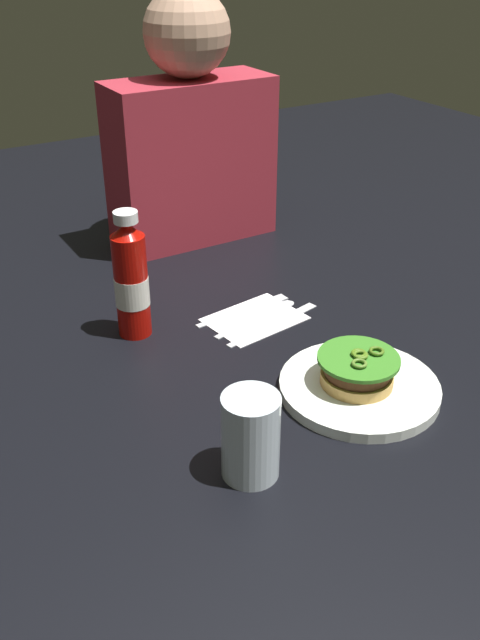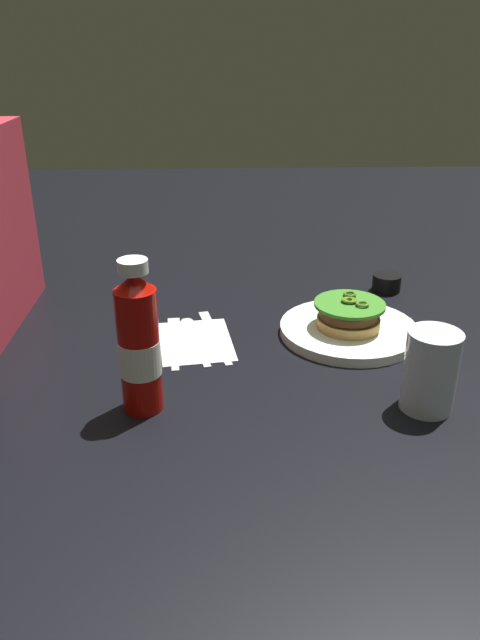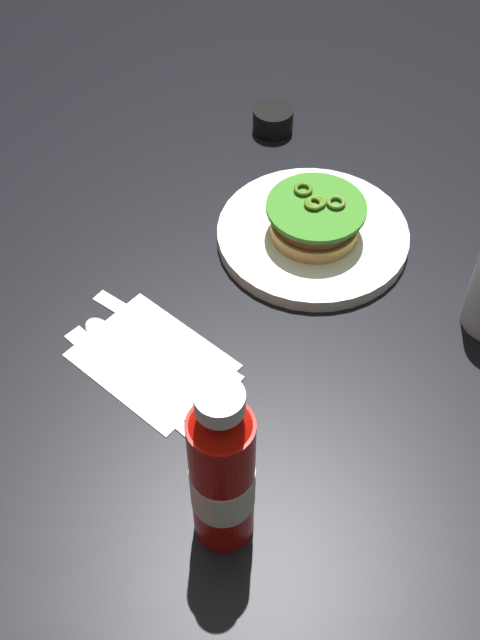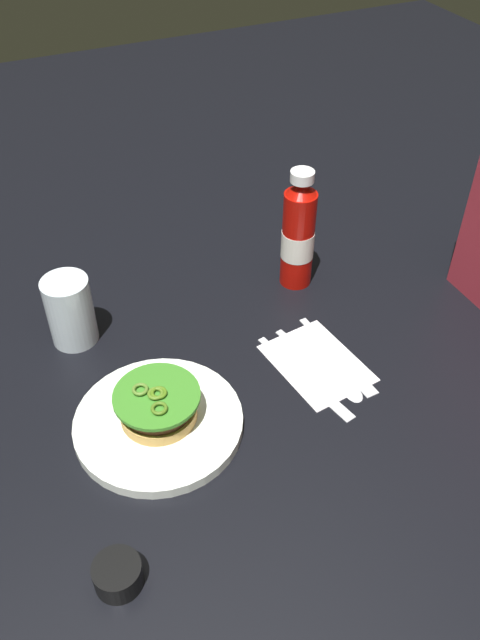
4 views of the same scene
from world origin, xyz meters
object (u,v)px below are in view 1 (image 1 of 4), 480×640
object	(u,v)px
ketchup_bottle	(131,281)
fork_utensil	(250,306)
water_glass	(251,436)
spoon_utensil	(266,311)
butter_knife	(279,320)
burger_sandwich	(358,370)
dinner_plate	(359,388)
diner_person	(190,133)
napkin	(255,319)

from	to	relation	value
ketchup_bottle	fork_utensil	xyz separation A→B (m)	(0.21, -0.03, -0.09)
water_glass	spoon_utensil	size ratio (longest dim) A/B	0.62
water_glass	butter_knife	xyz separation A→B (m)	(0.25, 0.30, -0.05)
burger_sandwich	water_glass	bearing A→B (deg)	-163.73
spoon_utensil	fork_utensil	world-z (taller)	same
spoon_utensil	burger_sandwich	bearing A→B (deg)	-93.27
dinner_plate	ketchup_bottle	xyz separation A→B (m)	(-0.22, 0.33, 0.09)
ketchup_bottle	diner_person	xyz separation A→B (m)	(0.28, 0.32, 0.13)
burger_sandwich	butter_knife	world-z (taller)	burger_sandwich
spoon_utensil	dinner_plate	bearing A→B (deg)	-92.39
ketchup_bottle	diner_person	world-z (taller)	diner_person
ketchup_bottle	water_glass	bearing A→B (deg)	-91.95
dinner_plate	spoon_utensil	xyz separation A→B (m)	(0.01, 0.27, -0.00)
dinner_plate	butter_knife	xyz separation A→B (m)	(0.01, 0.24, -0.00)
ketchup_bottle	butter_knife	size ratio (longest dim) A/B	1.05
butter_knife	spoon_utensil	world-z (taller)	same
dinner_plate	spoon_utensil	size ratio (longest dim) A/B	1.27
burger_sandwich	ketchup_bottle	world-z (taller)	ketchup_bottle
burger_sandwich	ketchup_bottle	xyz separation A→B (m)	(-0.21, 0.33, 0.06)
dinner_plate	ketchup_bottle	size ratio (longest dim) A/B	1.09
water_glass	napkin	distance (m)	0.40
napkin	butter_knife	world-z (taller)	butter_knife
butter_knife	fork_utensil	size ratio (longest dim) A/B	1.07
dinner_plate	water_glass	bearing A→B (deg)	-164.63
diner_person	fork_utensil	bearing A→B (deg)	-101.04
napkin	spoon_utensil	distance (m)	0.03
water_glass	butter_knife	world-z (taller)	water_glass
napkin	butter_knife	size ratio (longest dim) A/B	0.77
ketchup_bottle	spoon_utensil	size ratio (longest dim) A/B	1.17
napkin	burger_sandwich	bearing A→B (deg)	-87.14
diner_person	water_glass	bearing A→B (deg)	-112.37
burger_sandwich	dinner_plate	bearing A→B (deg)	-33.90
ketchup_bottle	water_glass	world-z (taller)	ketchup_bottle
burger_sandwich	fork_utensil	xyz separation A→B (m)	(0.00, 0.30, -0.04)
butter_knife	spoon_utensil	xyz separation A→B (m)	(-0.00, 0.04, 0.00)
ketchup_bottle	water_glass	xyz separation A→B (m)	(-0.01, -0.40, -0.04)
napkin	dinner_plate	bearing A→B (deg)	-86.30
ketchup_bottle	dinner_plate	bearing A→B (deg)	-56.94
ketchup_bottle	butter_knife	distance (m)	0.27
ketchup_bottle	burger_sandwich	bearing A→B (deg)	-57.22
napkin	fork_utensil	world-z (taller)	fork_utensil
napkin	spoon_utensil	xyz separation A→B (m)	(0.03, 0.01, 0.00)
dinner_plate	ketchup_bottle	bearing A→B (deg)	123.06
water_glass	spoon_utensil	bearing A→B (deg)	54.31
diner_person	dinner_plate	bearing A→B (deg)	-95.73
water_glass	napkin	bearing A→B (deg)	57.12
napkin	ketchup_bottle	bearing A→B (deg)	161.48
dinner_plate	diner_person	distance (m)	0.70
napkin	fork_utensil	xyz separation A→B (m)	(0.01, 0.04, 0.00)
burger_sandwich	water_glass	xyz separation A→B (m)	(-0.23, -0.07, 0.02)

